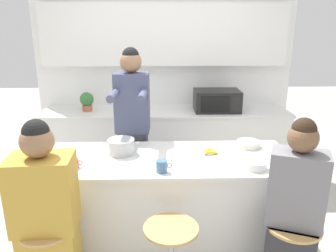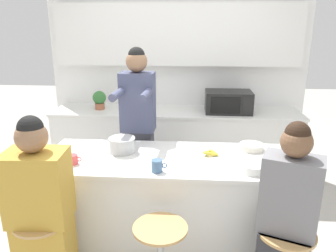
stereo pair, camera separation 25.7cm
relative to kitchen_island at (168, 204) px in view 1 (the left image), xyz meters
The scene contains 15 objects.
ground_plane 0.45m from the kitchen_island, ahead, with size 16.00×16.00×0.00m, color #B2ADA3.
wall_back 2.06m from the kitchen_island, 90.00° to the left, with size 3.31×0.22×2.70m.
back_counter 1.44m from the kitchen_island, 90.00° to the left, with size 3.07×0.63×0.92m.
kitchen_island is the anchor object (origin of this frame).
person_cooking 0.81m from the kitchen_island, 119.68° to the left, with size 0.35×0.55×1.75m.
person_wrapped_blanket 1.05m from the kitchen_island, 143.18° to the right, with size 0.42×0.31×1.40m.
person_seated_near 1.05m from the kitchen_island, 36.71° to the right, with size 0.41×0.36×1.40m.
cooking_pot 0.65m from the kitchen_island, 166.98° to the left, with size 0.32×0.23×0.13m.
fruit_bowl 0.89m from the kitchen_island, 17.29° to the left, with size 0.21×0.21×0.06m.
mixing_bowl_steel 0.84m from the kitchen_island, 19.86° to the right, with size 0.18×0.18×0.06m.
coffee_cup_near 0.56m from the kitchen_island, 101.32° to the right, with size 0.12×0.08×0.09m.
coffee_cup_far 0.90m from the kitchen_island, 165.77° to the right, with size 0.11×0.08×0.08m.
banana_bunch 0.59m from the kitchen_island, 10.88° to the left, with size 0.16×0.11×0.05m.
microwave 1.66m from the kitchen_island, 65.58° to the left, with size 0.55×0.38×0.26m.
potted_plant 1.84m from the kitchen_island, 123.77° to the left, with size 0.17×0.17×0.23m.
Camera 1 is at (-0.07, -2.53, 1.94)m, focal length 35.00 mm.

